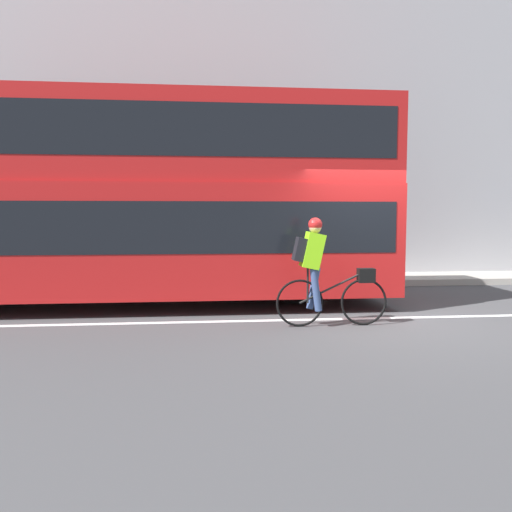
# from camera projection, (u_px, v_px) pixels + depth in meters

# --- Properties ---
(ground_plane) EXTENTS (80.00, 80.00, 0.00)m
(ground_plane) POSITION_uv_depth(u_px,v_px,m) (384.00, 319.00, 8.25)
(ground_plane) COLOR #424244
(road_center_line) EXTENTS (50.00, 0.14, 0.01)m
(road_center_line) POSITION_uv_depth(u_px,v_px,m) (383.00, 318.00, 8.34)
(road_center_line) COLOR silver
(road_center_line) RESTS_ON ground_plane
(sidewalk_curb) EXTENTS (60.00, 1.64, 0.15)m
(sidewalk_curb) POSITION_uv_depth(u_px,v_px,m) (322.00, 280.00, 12.68)
(sidewalk_curb) COLOR #A8A399
(sidewalk_curb) RESTS_ON ground_plane
(building_facade) EXTENTS (60.00, 0.30, 8.17)m
(building_facade) POSITION_uv_depth(u_px,v_px,m) (316.00, 126.00, 13.31)
(building_facade) COLOR #9E9EA3
(building_facade) RESTS_ON ground_plane
(bus) EXTENTS (9.27, 2.61, 3.84)m
(bus) POSITION_uv_depth(u_px,v_px,m) (143.00, 194.00, 9.42)
(bus) COLOR black
(bus) RESTS_ON ground_plane
(cyclist_on_bike) EXTENTS (1.75, 0.32, 1.69)m
(cyclist_on_bike) POSITION_uv_depth(u_px,v_px,m) (321.00, 269.00, 7.67)
(cyclist_on_bike) COLOR black
(cyclist_on_bike) RESTS_ON ground_plane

